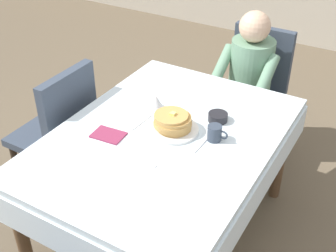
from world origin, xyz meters
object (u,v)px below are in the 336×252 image
(syrup_pitcher, at_px, (156,101))
(fork_left_of_plate, at_px, (141,122))
(chair_left_side, at_px, (61,127))
(chair_diner, at_px, (255,83))
(spoon_near_edge, at_px, (144,161))
(dining_table_main, at_px, (165,148))
(breakfast_stack, at_px, (173,121))
(cup_coffee, at_px, (215,133))
(diner_person, at_px, (249,75))
(plate_breakfast, at_px, (173,129))
(bowl_butter, at_px, (218,117))
(knife_right_of_plate, at_px, (203,143))

(syrup_pitcher, height_order, fork_left_of_plate, syrup_pitcher)
(chair_left_side, bearing_deg, syrup_pitcher, -69.21)
(chair_diner, distance_m, spoon_near_edge, 1.43)
(chair_diner, relative_size, fork_left_of_plate, 5.17)
(syrup_pitcher, bearing_deg, dining_table_main, -49.21)
(dining_table_main, bearing_deg, breakfast_stack, 73.89)
(cup_coffee, bearing_deg, chair_left_side, -174.82)
(chair_diner, xyz_separation_m, diner_person, (-0.00, -0.16, 0.14))
(fork_left_of_plate, bearing_deg, chair_left_side, 96.87)
(diner_person, xyz_separation_m, spoon_near_edge, (-0.05, -1.26, 0.07))
(diner_person, relative_size, plate_breakfast, 4.00)
(chair_left_side, relative_size, bowl_butter, 8.45)
(plate_breakfast, distance_m, syrup_pitcher, 0.27)
(cup_coffee, relative_size, bowl_butter, 1.03)
(chair_diner, height_order, knife_right_of_plate, chair_diner)
(cup_coffee, bearing_deg, spoon_near_edge, -123.24)
(dining_table_main, relative_size, spoon_near_edge, 10.16)
(dining_table_main, distance_m, chair_left_side, 0.78)
(chair_diner, distance_m, fork_left_of_plate, 1.18)
(spoon_near_edge, bearing_deg, dining_table_main, 105.91)
(cup_coffee, bearing_deg, fork_left_of_plate, -172.20)
(chair_left_side, height_order, breakfast_stack, chair_left_side)
(bowl_butter, bearing_deg, chair_diner, 96.62)
(chair_diner, distance_m, breakfast_stack, 1.15)
(breakfast_stack, bearing_deg, fork_left_of_plate, -173.96)
(syrup_pitcher, bearing_deg, chair_left_side, -159.21)
(cup_coffee, height_order, knife_right_of_plate, cup_coffee)
(breakfast_stack, xyz_separation_m, cup_coffee, (0.23, 0.04, -0.02))
(fork_left_of_plate, bearing_deg, diner_person, -10.84)
(spoon_near_edge, bearing_deg, chair_left_side, 172.85)
(cup_coffee, bearing_deg, dining_table_main, -159.45)
(chair_diner, bearing_deg, breakfast_stack, 86.86)
(bowl_butter, height_order, knife_right_of_plate, bowl_butter)
(bowl_butter, height_order, syrup_pitcher, syrup_pitcher)
(chair_left_side, bearing_deg, spoon_near_edge, -107.03)
(chair_diner, height_order, syrup_pitcher, chair_diner)
(plate_breakfast, distance_m, breakfast_stack, 0.05)
(diner_person, distance_m, chair_left_side, 1.33)
(plate_breakfast, relative_size, cup_coffee, 2.48)
(syrup_pitcher, bearing_deg, chair_diner, 74.28)
(dining_table_main, xyz_separation_m, plate_breakfast, (0.02, 0.05, 0.10))
(chair_diner, distance_m, syrup_pitcher, 1.02)
(bowl_butter, bearing_deg, knife_right_of_plate, -84.03)
(chair_left_side, height_order, syrup_pitcher, chair_left_side)
(dining_table_main, height_order, spoon_near_edge, spoon_near_edge)
(bowl_butter, bearing_deg, plate_breakfast, -127.66)
(dining_table_main, height_order, chair_diner, chair_diner)
(diner_person, distance_m, cup_coffee, 0.94)
(plate_breakfast, bearing_deg, breakfast_stack, 162.75)
(diner_person, relative_size, breakfast_stack, 5.31)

